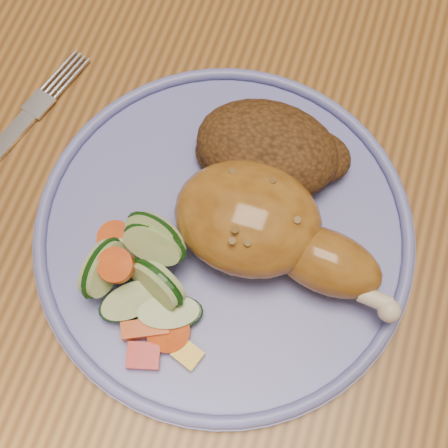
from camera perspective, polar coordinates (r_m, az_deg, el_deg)
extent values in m
plane|color=brown|center=(1.26, 2.52, -6.83)|extent=(4.00, 4.00, 0.00)
cube|color=#915D27|center=(0.58, 5.53, 10.82)|extent=(0.90, 1.40, 0.04)
cylinder|color=#4C2D16|center=(1.24, -0.20, 14.16)|extent=(0.04, 0.04, 0.41)
cylinder|color=#4C2D16|center=(1.23, 16.23, 9.43)|extent=(0.04, 0.04, 0.41)
cylinder|color=#666BB7|center=(0.50, 0.00, -0.86)|extent=(0.30, 0.30, 0.01)
torus|color=#666BB7|center=(0.49, 0.00, -0.42)|extent=(0.30, 0.30, 0.01)
ellipsoid|color=#9E6521|center=(0.46, 2.21, 0.52)|extent=(0.11, 0.09, 0.06)
ellipsoid|color=#9E6521|center=(0.46, 9.30, -3.40)|extent=(0.09, 0.06, 0.04)
sphere|color=beige|center=(0.46, 14.88, -7.68)|extent=(0.02, 0.02, 0.02)
ellipsoid|color=#4F2F13|center=(0.50, 3.98, 6.87)|extent=(0.12, 0.08, 0.05)
ellipsoid|color=#4F2F13|center=(0.51, 8.38, 6.14)|extent=(0.06, 0.05, 0.03)
ellipsoid|color=#4F2F13|center=(0.51, 0.02, 6.58)|extent=(0.05, 0.04, 0.02)
cube|color=#A50A05|center=(0.46, -7.36, -11.88)|extent=(0.03, 0.02, 0.01)
cube|color=#E5A507|center=(0.46, -3.33, -11.83)|extent=(0.02, 0.02, 0.01)
cylinder|color=#DD4B07|center=(0.47, -5.08, -9.69)|extent=(0.03, 0.03, 0.02)
cube|color=#DD4B07|center=(0.47, -7.20, -9.52)|extent=(0.04, 0.03, 0.01)
cylinder|color=#DD4B07|center=(0.49, -9.83, -1.37)|extent=(0.03, 0.03, 0.02)
cylinder|color=#DD4B07|center=(0.45, -9.84, -3.75)|extent=(0.03, 0.03, 0.02)
cylinder|color=#B2C580|center=(0.46, -6.35, -1.03)|extent=(0.06, 0.05, 0.04)
cylinder|color=#B2C580|center=(0.46, -5.04, -8.11)|extent=(0.06, 0.06, 0.02)
cylinder|color=#B2C580|center=(0.46, -11.08, -3.97)|extent=(0.04, 0.05, 0.05)
cylinder|color=#B2C580|center=(0.48, -8.24, -3.07)|extent=(0.05, 0.05, 0.02)
cylinder|color=#B2C580|center=(0.46, -6.14, -5.33)|extent=(0.05, 0.04, 0.05)
cylinder|color=#B2C580|center=(0.47, -8.49, -6.94)|extent=(0.07, 0.07, 0.03)
cylinder|color=#B2C580|center=(0.46, -6.35, -1.80)|extent=(0.05, 0.05, 0.04)
cube|color=silver|center=(0.57, -16.59, 10.46)|extent=(0.04, 0.08, 0.00)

